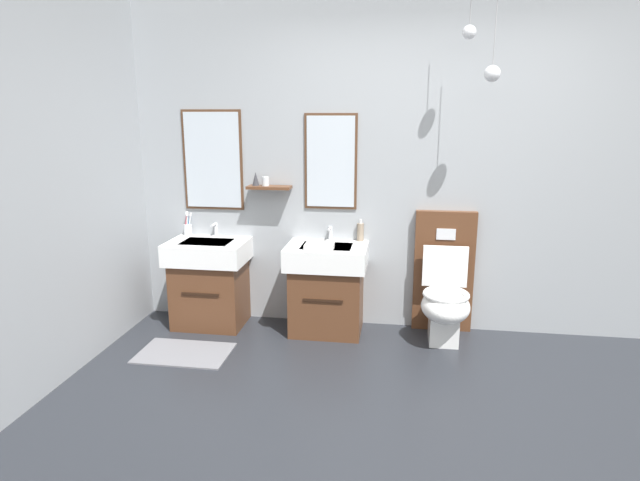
{
  "coord_description": "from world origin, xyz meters",
  "views": [
    {
      "loc": [
        -0.16,
        -2.62,
        1.76
      ],
      "look_at": [
        -0.77,
        1.44,
        0.77
      ],
      "focal_mm": 29.89,
      "sensor_mm": 36.0,
      "label": 1
    }
  ],
  "objects": [
    {
      "name": "tap_on_left_sink",
      "position": [
        -1.72,
        1.65,
        0.8
      ],
      "size": [
        0.03,
        0.13,
        0.11
      ],
      "color": "silver",
      "rests_on": "vanity_sink_left"
    },
    {
      "name": "toothbrush_cup",
      "position": [
        -1.96,
        1.64,
        0.79
      ],
      "size": [
        0.07,
        0.07,
        0.21
      ],
      "color": "silver",
      "rests_on": "vanity_sink_left"
    },
    {
      "name": "bath_mat",
      "position": [
        -1.72,
        0.87,
        0.01
      ],
      "size": [
        0.68,
        0.44,
        0.01
      ],
      "primitive_type": "cube",
      "color": "slate",
      "rests_on": "ground"
    },
    {
      "name": "wall_back",
      "position": [
        -0.01,
        1.74,
        1.37
      ],
      "size": [
        4.94,
        0.53,
        2.74
      ],
      "color": "#999EA3",
      "rests_on": "ground"
    },
    {
      "name": "ground_plane",
      "position": [
        0.0,
        0.0,
        -0.05
      ],
      "size": [
        6.14,
        4.8,
        0.1
      ],
      "primitive_type": "cube",
      "color": "#23262B",
      "rests_on": "ground"
    },
    {
      "name": "folded_hand_towel",
      "position": [
        -0.76,
        1.32,
        0.75
      ],
      "size": [
        0.22,
        0.16,
        0.04
      ],
      "primitive_type": "cube",
      "color": "white",
      "rests_on": "vanity_sink_right"
    },
    {
      "name": "tap_on_right_sink",
      "position": [
        -0.72,
        1.65,
        0.8
      ],
      "size": [
        0.03,
        0.13,
        0.11
      ],
      "color": "silver",
      "rests_on": "vanity_sink_right"
    },
    {
      "name": "soap_dispenser",
      "position": [
        -0.47,
        1.65,
        0.81
      ],
      "size": [
        0.06,
        0.06,
        0.18
      ],
      "color": "gray",
      "rests_on": "vanity_sink_right"
    },
    {
      "name": "vanity_sink_left",
      "position": [
        -1.72,
        1.47,
        0.39
      ],
      "size": [
        0.64,
        0.5,
        0.73
      ],
      "color": "#56331E",
      "rests_on": "ground"
    },
    {
      "name": "vanity_sink_right",
      "position": [
        -0.72,
        1.47,
        0.39
      ],
      "size": [
        0.64,
        0.5,
        0.73
      ],
      "color": "#56331E",
      "rests_on": "ground"
    },
    {
      "name": "toilet",
      "position": [
        0.22,
        1.48,
        0.38
      ],
      "size": [
        0.48,
        0.63,
        1.0
      ],
      "color": "#56331E",
      "rests_on": "ground"
    }
  ]
}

